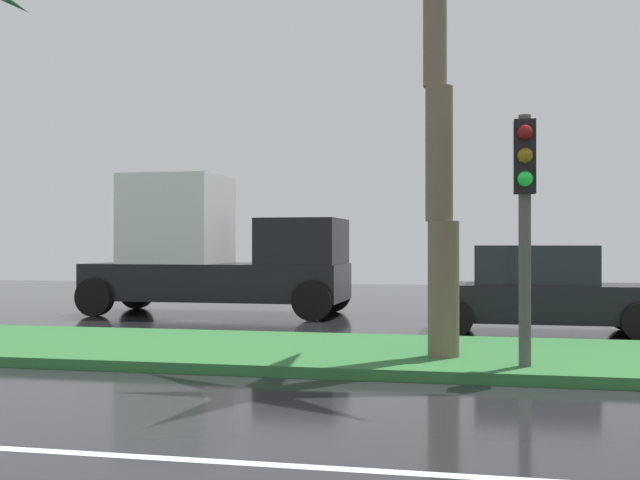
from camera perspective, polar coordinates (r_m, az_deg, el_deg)
name	(u,v)px	position (r m, az deg, el deg)	size (l,w,h in m)	color
ground_plane	(200,348)	(14.15, -8.52, -7.59)	(90.00, 42.00, 0.10)	black
median_strip	(178,348)	(13.21, -10.07, -7.56)	(85.50, 4.00, 0.15)	#2D6B33
traffic_signal_median_right	(525,193)	(10.81, 14.36, 3.25)	(0.28, 0.43, 3.29)	#4C4C47
box_truck_lead	(214,252)	(20.13, -7.55, -0.85)	(6.40, 2.64, 3.46)	black
car_in_traffic_second	(540,291)	(16.33, 15.40, -3.51)	(4.30, 2.02, 1.72)	black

